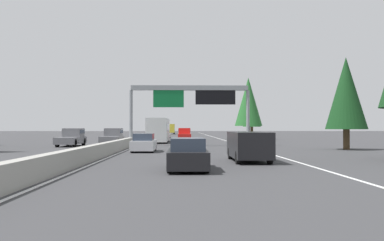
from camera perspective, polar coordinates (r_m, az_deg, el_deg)
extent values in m
plane|color=#38383A|center=(61.73, -6.15, -2.80)|extent=(320.00, 320.00, 0.00)
cube|color=#9E9B93|center=(81.68, -5.22, -2.04)|extent=(180.00, 0.56, 0.90)
cube|color=silver|center=(71.82, 3.72, -2.54)|extent=(160.00, 0.16, 0.01)
cube|color=silver|center=(71.68, -5.30, -2.54)|extent=(160.00, 0.16, 0.01)
cylinder|color=gray|center=(42.81, -8.61, 0.34)|extent=(0.36, 0.36, 5.87)
cylinder|color=gray|center=(43.05, 7.89, 0.33)|extent=(0.36, 0.36, 5.87)
cube|color=gray|center=(42.68, -0.34, 4.61)|extent=(0.50, 12.32, 0.50)
cube|color=#0C602D|center=(42.45, -3.33, 3.15)|extent=(0.12, 3.20, 1.90)
cube|color=black|center=(42.58, 3.32, 3.28)|extent=(0.16, 4.20, 1.50)
cube|color=black|center=(18.75, -0.62, -5.34)|extent=(4.40, 1.80, 0.76)
cube|color=#2D3847|center=(18.49, -0.61, -3.35)|extent=(2.46, 1.51, 0.56)
cylinder|color=black|center=(20.17, -2.94, -5.63)|extent=(0.64, 0.22, 0.64)
cylinder|color=black|center=(20.19, 1.57, -5.62)|extent=(0.64, 0.22, 0.64)
cylinder|color=black|center=(17.37, -3.17, -6.38)|extent=(0.64, 0.22, 0.64)
cylinder|color=black|center=(17.39, 2.07, -6.37)|extent=(0.64, 0.22, 0.64)
cube|color=black|center=(23.48, 7.99, -3.38)|extent=(5.00, 1.95, 1.44)
cube|color=#2D3847|center=(21.21, 9.02, -2.95)|extent=(0.08, 1.48, 0.56)
cylinder|color=black|center=(25.08, 5.42, -4.65)|extent=(0.70, 0.24, 0.70)
cylinder|color=black|center=(25.34, 9.28, -4.60)|extent=(0.70, 0.24, 0.70)
cylinder|color=black|center=(21.71, 6.51, -5.21)|extent=(0.70, 0.24, 0.70)
cylinder|color=black|center=(22.01, 10.93, -5.14)|extent=(0.70, 0.24, 0.70)
cube|color=white|center=(53.44, -4.71, -1.31)|extent=(11.50, 2.50, 2.90)
cube|color=#2D3847|center=(53.44, -4.71, -0.92)|extent=(11.04, 2.55, 0.84)
cylinder|color=black|center=(57.55, -5.58, -2.43)|extent=(1.00, 0.30, 1.00)
cylinder|color=black|center=(57.43, -3.39, -2.44)|extent=(1.00, 0.30, 1.00)
cylinder|color=black|center=(49.53, -6.25, -2.66)|extent=(1.00, 0.30, 1.00)
cylinder|color=black|center=(49.39, -3.70, -2.67)|extent=(1.00, 0.30, 1.00)
cube|color=gold|center=(118.58, -3.06, -1.11)|extent=(6.12, 2.40, 2.50)
cube|color=slate|center=(122.83, -3.01, -1.25)|extent=(2.38, 2.30, 1.90)
cylinder|color=black|center=(122.70, -3.51, -1.69)|extent=(0.90, 0.28, 0.90)
cylinder|color=black|center=(122.64, -2.52, -1.69)|extent=(0.90, 0.28, 0.90)
cylinder|color=black|center=(116.92, -3.61, -1.73)|extent=(0.90, 0.28, 0.90)
cylinder|color=black|center=(116.86, -2.57, -1.73)|extent=(0.90, 0.28, 0.90)
cube|color=red|center=(63.74, -1.08, -2.20)|extent=(5.60, 2.00, 0.70)
cube|color=red|center=(64.74, -1.09, -1.47)|extent=(2.24, 1.84, 0.90)
cube|color=#2D3847|center=(64.74, -1.09, -1.39)|extent=(2.02, 1.92, 0.41)
cylinder|color=black|center=(65.59, -1.84, -2.35)|extent=(0.80, 0.28, 0.80)
cylinder|color=black|center=(65.60, -0.34, -2.35)|extent=(0.80, 0.28, 0.80)
cylinder|color=black|center=(61.90, -1.86, -2.43)|extent=(0.80, 0.28, 0.80)
cylinder|color=black|center=(61.91, -0.27, -2.43)|extent=(0.80, 0.28, 0.80)
cube|color=white|center=(75.25, -3.77, -2.07)|extent=(4.40, 1.80, 0.76)
cube|color=#2D3847|center=(75.02, -3.78, -1.57)|extent=(2.46, 1.51, 0.56)
cylinder|color=black|center=(76.69, -4.32, -2.21)|extent=(0.64, 0.22, 0.64)
cylinder|color=black|center=(76.63, -3.14, -2.21)|extent=(0.64, 0.22, 0.64)
cylinder|color=black|center=(73.88, -4.43, -2.25)|extent=(0.64, 0.22, 0.64)
cylinder|color=black|center=(73.82, -3.20, -2.26)|extent=(0.64, 0.22, 0.64)
cube|color=silver|center=(32.96, -6.78, -3.46)|extent=(4.40, 1.80, 0.76)
cube|color=#2D3847|center=(32.72, -6.82, -2.32)|extent=(2.46, 1.51, 0.56)
cylinder|color=black|center=(34.45, -7.88, -3.70)|extent=(0.64, 0.22, 0.64)
cylinder|color=black|center=(34.31, -5.25, -3.71)|extent=(0.64, 0.22, 0.64)
cylinder|color=black|center=(31.66, -8.45, -3.93)|extent=(0.64, 0.22, 0.64)
cylinder|color=black|center=(31.50, -5.59, -3.95)|extent=(0.64, 0.22, 0.64)
cube|color=slate|center=(47.19, -11.20, -2.60)|extent=(5.60, 2.00, 0.70)
cube|color=slate|center=(48.17, -11.00, -1.62)|extent=(2.24, 1.84, 0.90)
cube|color=#2D3847|center=(48.17, -11.00, -1.51)|extent=(2.02, 1.92, 0.41)
cylinder|color=black|center=(49.17, -11.83, -2.78)|extent=(0.80, 0.28, 0.80)
cylinder|color=black|center=(48.89, -9.84, -2.80)|extent=(0.80, 0.28, 0.80)
cylinder|color=black|center=(45.54, -12.66, -2.92)|extent=(0.80, 0.28, 0.80)
cylinder|color=black|center=(45.24, -10.52, -2.94)|extent=(0.80, 0.28, 0.80)
cube|color=slate|center=(44.11, -16.71, -2.69)|extent=(5.60, 2.00, 0.70)
cube|color=slate|center=(45.06, -16.36, -1.64)|extent=(2.24, 1.84, 0.90)
cube|color=#2D3847|center=(45.06, -16.36, -1.52)|extent=(2.02, 1.92, 0.41)
cylinder|color=black|center=(46.12, -17.14, -2.87)|extent=(0.80, 0.28, 0.80)
cylinder|color=black|center=(45.69, -15.06, -2.90)|extent=(0.80, 0.28, 0.80)
cylinder|color=black|center=(42.58, -18.48, -3.03)|extent=(0.80, 0.28, 0.80)
cylinder|color=black|center=(42.11, -16.24, -3.06)|extent=(0.80, 0.28, 0.80)
cylinder|color=#4C3823|center=(38.14, 20.95, -2.50)|extent=(0.56, 0.56, 1.80)
cone|color=#143D19|center=(38.25, 20.91, 3.64)|extent=(3.60, 3.60, 6.39)
cylinder|color=#4C3823|center=(65.85, 7.97, -1.72)|extent=(0.60, 0.60, 2.21)
cone|color=#236028|center=(65.98, 7.96, 2.65)|extent=(4.42, 4.42, 7.84)
cylinder|color=#4C3823|center=(96.61, 8.44, -1.51)|extent=(0.59, 0.59, 2.13)
cone|color=#236028|center=(96.69, 8.44, 1.37)|extent=(4.27, 4.27, 7.57)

